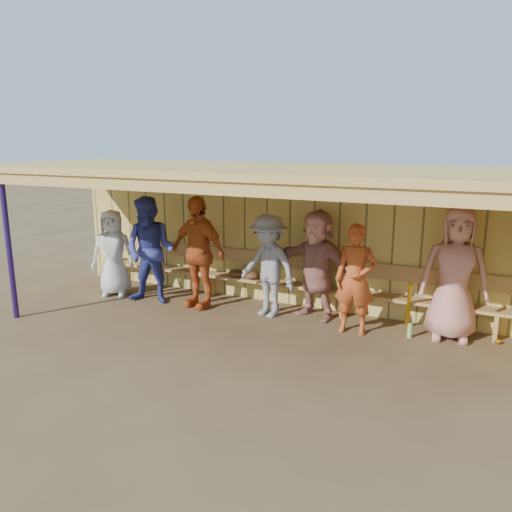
{
  "coord_description": "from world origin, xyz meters",
  "views": [
    {
      "loc": [
        3.45,
        -6.74,
        2.86
      ],
      "look_at": [
        0.0,
        0.35,
        1.05
      ],
      "focal_mm": 35.0,
      "sensor_mm": 36.0,
      "label": 1
    }
  ],
  "objects_px": {
    "player_h": "(455,274)",
    "bench": "(275,276)",
    "player_e": "(268,266)",
    "player_f": "(317,264)",
    "player_b": "(113,253)",
    "player_c": "(150,250)",
    "player_g": "(355,280)",
    "player_d": "(198,252)"
  },
  "relations": [
    {
      "from": "player_d",
      "to": "player_h",
      "type": "height_order",
      "value": "same"
    },
    {
      "from": "player_b",
      "to": "player_g",
      "type": "height_order",
      "value": "player_g"
    },
    {
      "from": "player_f",
      "to": "player_b",
      "type": "bearing_deg",
      "value": -154.81
    },
    {
      "from": "player_c",
      "to": "player_d",
      "type": "relative_size",
      "value": 0.98
    },
    {
      "from": "player_g",
      "to": "bench",
      "type": "relative_size",
      "value": 0.22
    },
    {
      "from": "player_d",
      "to": "player_b",
      "type": "bearing_deg",
      "value": -167.2
    },
    {
      "from": "player_b",
      "to": "player_h",
      "type": "relative_size",
      "value": 0.83
    },
    {
      "from": "player_c",
      "to": "player_d",
      "type": "distance_m",
      "value": 0.91
    },
    {
      "from": "player_g",
      "to": "bench",
      "type": "bearing_deg",
      "value": 151.09
    },
    {
      "from": "player_c",
      "to": "player_h",
      "type": "distance_m",
      "value": 5.08
    },
    {
      "from": "player_g",
      "to": "player_f",
      "type": "bearing_deg",
      "value": 146.28
    },
    {
      "from": "player_h",
      "to": "bench",
      "type": "bearing_deg",
      "value": 166.07
    },
    {
      "from": "player_e",
      "to": "player_g",
      "type": "height_order",
      "value": "player_e"
    },
    {
      "from": "player_b",
      "to": "player_g",
      "type": "relative_size",
      "value": 0.97
    },
    {
      "from": "player_c",
      "to": "player_g",
      "type": "bearing_deg",
      "value": -9.14
    },
    {
      "from": "player_b",
      "to": "player_e",
      "type": "relative_size",
      "value": 0.95
    },
    {
      "from": "player_b",
      "to": "bench",
      "type": "relative_size",
      "value": 0.22
    },
    {
      "from": "player_b",
      "to": "player_e",
      "type": "bearing_deg",
      "value": -21.17
    },
    {
      "from": "player_h",
      "to": "bench",
      "type": "xyz_separation_m",
      "value": [
        -2.99,
        0.31,
        -0.46
      ]
    },
    {
      "from": "bench",
      "to": "player_g",
      "type": "bearing_deg",
      "value": -23.6
    },
    {
      "from": "player_h",
      "to": "player_d",
      "type": "bearing_deg",
      "value": 177.09
    },
    {
      "from": "player_b",
      "to": "player_c",
      "type": "relative_size",
      "value": 0.85
    },
    {
      "from": "player_f",
      "to": "player_g",
      "type": "relative_size",
      "value": 1.08
    },
    {
      "from": "player_g",
      "to": "player_h",
      "type": "xyz_separation_m",
      "value": [
        1.35,
        0.41,
        0.15
      ]
    },
    {
      "from": "player_e",
      "to": "player_d",
      "type": "bearing_deg",
      "value": -159.38
    },
    {
      "from": "player_c",
      "to": "player_d",
      "type": "bearing_deg",
      "value": -0.32
    },
    {
      "from": "player_e",
      "to": "player_f",
      "type": "relative_size",
      "value": 0.95
    },
    {
      "from": "player_h",
      "to": "player_c",
      "type": "bearing_deg",
      "value": 178.13
    },
    {
      "from": "player_g",
      "to": "player_e",
      "type": "bearing_deg",
      "value": 169.82
    },
    {
      "from": "player_c",
      "to": "bench",
      "type": "relative_size",
      "value": 0.25
    },
    {
      "from": "player_b",
      "to": "bench",
      "type": "distance_m",
      "value": 3.1
    },
    {
      "from": "player_b",
      "to": "player_h",
      "type": "xyz_separation_m",
      "value": [
        5.98,
        0.48,
        0.17
      ]
    },
    {
      "from": "player_b",
      "to": "player_d",
      "type": "bearing_deg",
      "value": -21.53
    },
    {
      "from": "player_g",
      "to": "bench",
      "type": "distance_m",
      "value": 1.81
    },
    {
      "from": "player_c",
      "to": "player_d",
      "type": "height_order",
      "value": "player_d"
    },
    {
      "from": "player_e",
      "to": "player_h",
      "type": "relative_size",
      "value": 0.87
    },
    {
      "from": "player_g",
      "to": "player_h",
      "type": "bearing_deg",
      "value": 11.51
    },
    {
      "from": "player_e",
      "to": "player_h",
      "type": "height_order",
      "value": "player_h"
    },
    {
      "from": "player_f",
      "to": "player_c",
      "type": "bearing_deg",
      "value": -151.33
    },
    {
      "from": "player_e",
      "to": "bench",
      "type": "bearing_deg",
      "value": 119.32
    },
    {
      "from": "player_c",
      "to": "player_b",
      "type": "bearing_deg",
      "value": 164.51
    },
    {
      "from": "player_c",
      "to": "player_e",
      "type": "distance_m",
      "value": 2.22
    }
  ]
}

